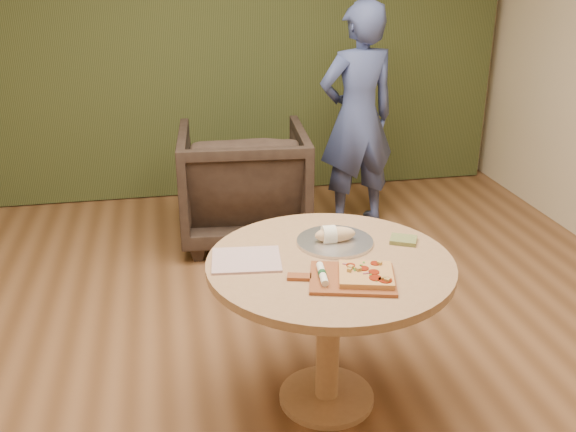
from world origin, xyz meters
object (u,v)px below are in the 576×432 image
(flatbread_pizza, at_px, (366,274))
(serving_tray, at_px, (335,242))
(cutlery_roll, at_px, (322,274))
(person_standing, at_px, (357,118))
(armchair, at_px, (244,178))
(bread_roll, at_px, (333,235))
(pedestal_table, at_px, (329,288))
(pizza_paddle, at_px, (350,278))

(flatbread_pizza, distance_m, serving_tray, 0.38)
(flatbread_pizza, relative_size, serving_tray, 0.76)
(cutlery_roll, height_order, person_standing, person_standing)
(serving_tray, distance_m, armchair, 1.85)
(serving_tray, relative_size, person_standing, 0.21)
(cutlery_roll, height_order, bread_roll, bread_roll)
(pedestal_table, relative_size, pizza_paddle, 2.32)
(cutlery_roll, bearing_deg, armchair, 97.56)
(flatbread_pizza, bearing_deg, pizza_paddle, 168.65)
(pedestal_table, xyz_separation_m, person_standing, (0.75, 2.09, 0.24))
(cutlery_roll, xyz_separation_m, armchair, (-0.05, 2.16, -0.31))
(person_standing, bearing_deg, pedestal_table, 59.42)
(cutlery_roll, xyz_separation_m, person_standing, (0.83, 2.26, 0.07))
(armchair, bearing_deg, bread_roll, 100.49)
(pizza_paddle, height_order, serving_tray, serving_tray)
(pedestal_table, bearing_deg, flatbread_pizza, -64.85)
(bread_roll, relative_size, person_standing, 0.11)
(armchair, xyz_separation_m, person_standing, (0.88, 0.10, 0.38))
(pizza_paddle, distance_m, armchair, 2.21)
(serving_tray, xyz_separation_m, armchair, (-0.20, 1.82, -0.29))
(serving_tray, relative_size, armchair, 0.38)
(flatbread_pizza, distance_m, cutlery_roll, 0.18)
(cutlery_roll, bearing_deg, serving_tray, 73.14)
(armchair, bearing_deg, pedestal_table, 98.34)
(pizza_paddle, bearing_deg, serving_tray, 99.46)
(pizza_paddle, distance_m, serving_tray, 0.37)
(serving_tray, distance_m, bread_roll, 0.04)
(pedestal_table, distance_m, bread_roll, 0.26)
(serving_tray, bearing_deg, pedestal_table, -111.46)
(pedestal_table, distance_m, person_standing, 2.23)
(cutlery_roll, bearing_deg, bread_roll, 74.40)
(flatbread_pizza, xyz_separation_m, bread_roll, (-0.04, 0.38, 0.02))
(pizza_paddle, height_order, bread_roll, bread_roll)
(pedestal_table, bearing_deg, bread_roll, 71.19)
(flatbread_pizza, bearing_deg, pedestal_table, 115.15)
(bread_roll, xyz_separation_m, person_standing, (0.69, 1.92, 0.06))
(bread_roll, bearing_deg, person_standing, 70.12)
(cutlery_roll, distance_m, bread_roll, 0.37)
(pedestal_table, distance_m, armchair, 2.00)
(pizza_paddle, relative_size, cutlery_roll, 2.37)
(person_standing, bearing_deg, armchair, -4.35)
(serving_tray, height_order, armchair, armchair)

